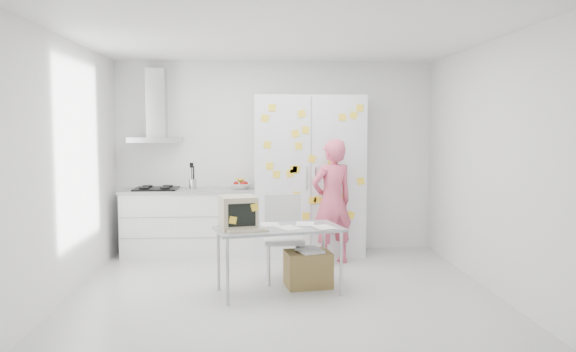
{
  "coord_description": "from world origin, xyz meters",
  "views": [
    {
      "loc": [
        -0.29,
        -6.04,
        1.77
      ],
      "look_at": [
        0.11,
        0.8,
        1.17
      ],
      "focal_mm": 35.0,
      "sensor_mm": 36.0,
      "label": 1
    }
  ],
  "objects": [
    {
      "name": "walls",
      "position": [
        0.0,
        0.72,
        1.35
      ],
      "size": [
        4.52,
        4.01,
        2.7
      ],
      "color": "white",
      "rests_on": "ground"
    },
    {
      "name": "chair",
      "position": [
        0.03,
        0.36,
        0.56
      ],
      "size": [
        0.46,
        0.46,
        0.99
      ],
      "rotation": [
        0.0,
        0.0,
        0.02
      ],
      "color": "#BCBDBB",
      "rests_on": "ground"
    },
    {
      "name": "range_hood",
      "position": [
        -1.65,
        1.84,
        1.96
      ],
      "size": [
        0.7,
        0.48,
        1.01
      ],
      "color": "silver",
      "rests_on": "walls"
    },
    {
      "name": "tall_cabinet",
      "position": [
        0.45,
        1.67,
        1.1
      ],
      "size": [
        1.5,
        0.68,
        2.2
      ],
      "color": "silver",
      "rests_on": "ground"
    },
    {
      "name": "floor",
      "position": [
        0.0,
        0.0,
        -0.01
      ],
      "size": [
        4.5,
        4.0,
        0.02
      ],
      "primitive_type": "cube",
      "color": "silver",
      "rests_on": "ground"
    },
    {
      "name": "person",
      "position": [
        0.7,
        1.1,
        0.81
      ],
      "size": [
        0.7,
        0.59,
        1.62
      ],
      "primitive_type": "imported",
      "rotation": [
        0.0,
        0.0,
        3.55
      ],
      "color": "#D9546F",
      "rests_on": "ground"
    },
    {
      "name": "desk",
      "position": [
        -0.31,
        -0.19,
        0.8
      ],
      "size": [
        1.44,
        0.94,
        1.05
      ],
      "rotation": [
        0.0,
        0.0,
        0.23
      ],
      "color": "#909599",
      "rests_on": "ground"
    },
    {
      "name": "counter_run",
      "position": [
        -1.2,
        1.7,
        0.47
      ],
      "size": [
        1.84,
        0.63,
        1.28
      ],
      "color": "white",
      "rests_on": "ground"
    },
    {
      "name": "ceiling",
      "position": [
        0.0,
        0.0,
        2.7
      ],
      "size": [
        4.5,
        4.0,
        0.02
      ],
      "primitive_type": "cube",
      "color": "white",
      "rests_on": "walls"
    },
    {
      "name": "cardboard_box",
      "position": [
        0.29,
        0.07,
        0.2
      ],
      "size": [
        0.54,
        0.46,
        0.43
      ],
      "rotation": [
        0.0,
        0.0,
        0.14
      ],
      "color": "olive",
      "rests_on": "ground"
    }
  ]
}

